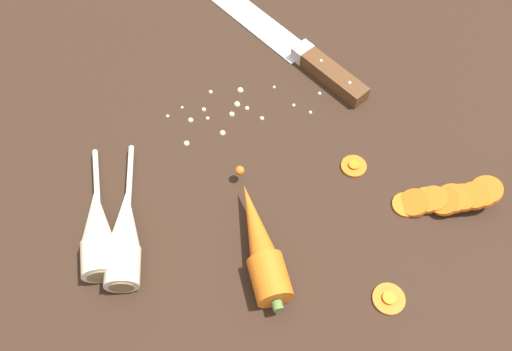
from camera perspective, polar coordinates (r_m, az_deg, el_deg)
ground_plane at (r=71.55cm, az=-0.47°, el=-0.16°), size 120.00×90.00×4.00cm
chefs_knife at (r=84.76cm, az=2.10°, el=14.84°), size 17.55×32.94×4.18cm
whole_carrot at (r=62.47cm, az=0.47°, el=-7.35°), size 4.88×19.05×4.20cm
parsnip_front at (r=66.06cm, az=-16.54°, el=-5.63°), size 5.08×18.16×4.00cm
parsnip_mid_left at (r=64.94cm, az=-13.82°, el=-6.21°), size 6.66×19.61×4.00cm
carrot_slice_stack at (r=70.08cm, az=19.85°, el=-2.29°), size 12.88×5.78×4.22cm
carrot_slice_stray_near at (r=63.76cm, az=13.98°, el=-12.57°), size 3.73×3.73×0.70cm
carrot_slice_stray_mid at (r=70.88cm, az=10.38°, el=1.06°), size 3.35×3.35×0.70cm
mince_crumbs at (r=75.39cm, az=-2.32°, el=7.25°), size 22.22×9.11×0.90cm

